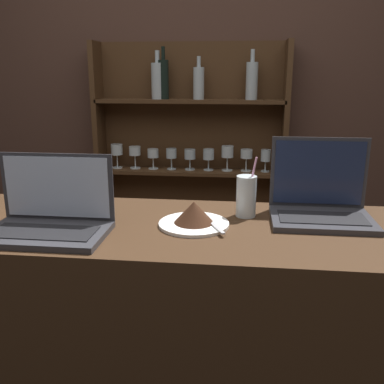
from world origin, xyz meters
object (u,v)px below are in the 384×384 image
cake_plate (194,216)px  water_glass (246,196)px  laptop_near (50,216)px  laptop_far (320,201)px

cake_plate → water_glass: water_glass is taller
laptop_near → water_glass: 0.61m
laptop_near → water_glass: laptop_near is taller
cake_plate → water_glass: 0.20m
water_glass → cake_plate: bearing=-144.9°
cake_plate → water_glass: bearing=35.1°
laptop_near → laptop_far: 0.84m
laptop_far → water_glass: 0.24m
laptop_near → laptop_far: bearing=15.3°
laptop_far → cake_plate: (-0.40, -0.12, -0.03)m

